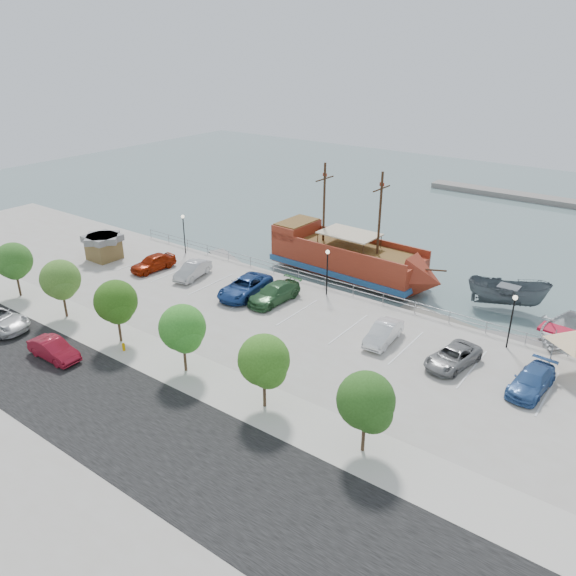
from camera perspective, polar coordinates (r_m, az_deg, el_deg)
The scene contains 31 objects.
ground at distance 46.41m, azimuth -0.47°, elevation -4.49°, with size 160.00×160.00×0.00m, color slate.
land_slab at distance 34.73m, azimuth -22.69°, elevation -17.00°, with size 100.00×58.00×1.20m, color #A29A8D.
street at distance 36.35m, azimuth -16.13°, elevation -12.65°, with size 100.00×8.00×0.04m, color black.
sidewalk at distance 39.46m, azimuth -9.29°, elevation -8.73°, with size 100.00×4.00×0.05m, color beige.
seawall_railing at distance 51.56m, azimuth 4.72°, elevation 0.35°, with size 50.00×0.06×1.00m.
far_shore at distance 91.45m, azimuth 26.37°, elevation 7.76°, with size 40.00×3.00×0.80m, color gray.
pirate_ship at distance 56.09m, azimuth 7.12°, elevation 2.71°, with size 18.58×5.82×11.65m.
patrol_boat at distance 53.29m, azimuth 21.40°, elevation -0.73°, with size 2.60×6.92×2.68m, color #4B5459.
speedboat at distance 49.13m, azimuth 26.38°, elevation -4.43°, with size 5.70×7.98×1.65m, color silver.
dock_west at distance 61.25m, azimuth -6.23°, elevation 2.84°, with size 6.29×1.80×0.36m, color gray.
dock_mid at distance 49.59m, azimuth 14.79°, elevation -3.13°, with size 6.78×1.94×0.39m, color slate.
dock_east at distance 48.08m, azimuth 21.57°, elevation -5.00°, with size 6.72×1.92×0.38m, color gray.
shed at distance 61.57m, azimuth -18.24°, elevation 4.04°, with size 3.18×3.18×2.59m.
street_sedan at distance 43.87m, azimuth -22.70°, elevation -5.77°, with size 1.54×4.43×1.46m, color maroon.
fire_hydrant at distance 43.32m, azimuth -16.36°, elevation -5.73°, with size 0.23×0.23×0.67m.
lamp_post_left at distance 60.54m, azimuth -10.56°, elevation 6.09°, with size 0.36×0.36×4.28m.
lamp_post_mid at distance 49.61m, azimuth 4.01°, elevation 2.42°, with size 0.36×0.36×4.28m.
lamp_post_right at distance 43.99m, azimuth 21.86°, elevation -2.29°, with size 0.36×0.36×4.28m.
tree_a at distance 54.52m, azimuth -26.09°, elevation 2.37°, with size 3.30×3.20×5.00m.
tree_b at distance 48.71m, azimuth -22.08°, elevation 0.66°, with size 3.30×3.20×5.00m.
tree_c at distance 43.26m, azimuth -17.04°, elevation -1.49°, with size 3.30×3.20×5.00m.
tree_d at distance 38.32m, azimuth -10.60°, elevation -4.20°, with size 3.30×3.20×5.00m.
tree_e at distance 34.10m, azimuth -2.35°, elevation -7.57°, with size 3.30×3.20×5.00m.
tree_f at distance 30.91m, azimuth 8.07°, elevation -11.53°, with size 3.30×3.20×5.00m.
parked_car_a at distance 57.35m, azimuth -13.53°, elevation 2.54°, with size 1.89×4.71×1.60m, color #921E06.
parked_car_b at distance 54.79m, azimuth -9.66°, elevation 1.80°, with size 1.59×4.56×1.50m, color #ACACAC.
parked_car_c at distance 50.32m, azimuth -4.40°, elevation 0.12°, with size 2.75×5.97×1.66m, color navy.
parked_car_d at distance 49.01m, azimuth -1.41°, elevation -0.53°, with size 2.23×5.49×1.59m, color #2E5D33.
parked_car_f at distance 43.23m, azimuth 9.67°, elevation -4.53°, with size 1.57×4.50×1.48m, color white.
parked_car_g at distance 41.38m, azimuth 16.40°, elevation -6.72°, with size 2.25×4.87×1.35m, color gray.
parked_car_h at distance 40.36m, azimuth 23.51°, elevation -8.65°, with size 2.00×4.91×1.42m, color #335A97.
Camera 1 is at (24.45, -32.64, 21.14)m, focal length 35.00 mm.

